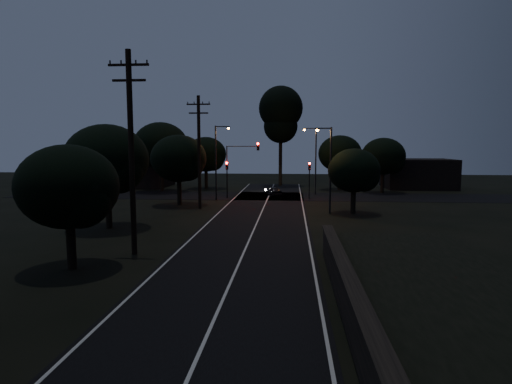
{
  "coord_description": "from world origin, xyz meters",
  "views": [
    {
      "loc": [
        2.61,
        -7.47,
        6.04
      ],
      "look_at": [
        0.0,
        24.0,
        2.5
      ],
      "focal_mm": 30.0,
      "sensor_mm": 36.0,
      "label": 1
    }
  ],
  "objects_px": {
    "signal_left": "(227,173)",
    "streetlight_a": "(218,157)",
    "tall_pine": "(281,114)",
    "streetlight_b": "(314,156)",
    "signal_mast": "(242,159)",
    "signal_right": "(309,173)",
    "utility_pole_far": "(199,150)",
    "streetlight_c": "(329,164)",
    "utility_pole_mid": "(131,150)",
    "car": "(274,191)"
  },
  "relations": [
    {
      "from": "signal_left",
      "to": "streetlight_a",
      "type": "xyz_separation_m",
      "value": [
        -0.71,
        -1.99,
        1.8
      ]
    },
    {
      "from": "tall_pine",
      "to": "streetlight_b",
      "type": "xyz_separation_m",
      "value": [
        4.31,
        -11.0,
        -5.72
      ]
    },
    {
      "from": "streetlight_a",
      "to": "signal_mast",
      "type": "bearing_deg",
      "value": 39.77
    },
    {
      "from": "tall_pine",
      "to": "signal_mast",
      "type": "xyz_separation_m",
      "value": [
        -3.91,
        -15.01,
        -6.02
      ]
    },
    {
      "from": "signal_right",
      "to": "signal_mast",
      "type": "bearing_deg",
      "value": 179.97
    },
    {
      "from": "utility_pole_far",
      "to": "streetlight_c",
      "type": "relative_size",
      "value": 1.4
    },
    {
      "from": "utility_pole_mid",
      "to": "signal_mast",
      "type": "height_order",
      "value": "utility_pole_mid"
    },
    {
      "from": "car",
      "to": "tall_pine",
      "type": "bearing_deg",
      "value": -109.96
    },
    {
      "from": "utility_pole_far",
      "to": "streetlight_c",
      "type": "height_order",
      "value": "utility_pole_far"
    },
    {
      "from": "utility_pole_far",
      "to": "streetlight_a",
      "type": "distance_m",
      "value": 6.1
    },
    {
      "from": "tall_pine",
      "to": "signal_left",
      "type": "xyz_separation_m",
      "value": [
        -5.6,
        -15.01,
        -7.52
      ]
    },
    {
      "from": "utility_pole_mid",
      "to": "streetlight_c",
      "type": "bearing_deg",
      "value": 51.74
    },
    {
      "from": "utility_pole_far",
      "to": "signal_mast",
      "type": "xyz_separation_m",
      "value": [
        3.09,
        7.99,
        -1.15
      ]
    },
    {
      "from": "signal_right",
      "to": "car",
      "type": "height_order",
      "value": "signal_right"
    },
    {
      "from": "utility_pole_far",
      "to": "signal_right",
      "type": "relative_size",
      "value": 2.56
    },
    {
      "from": "signal_left",
      "to": "streetlight_b",
      "type": "relative_size",
      "value": 0.51
    },
    {
      "from": "signal_left",
      "to": "streetlight_a",
      "type": "bearing_deg",
      "value": -109.59
    },
    {
      "from": "signal_mast",
      "to": "streetlight_b",
      "type": "relative_size",
      "value": 0.78
    },
    {
      "from": "tall_pine",
      "to": "signal_right",
      "type": "distance_m",
      "value": 17.17
    },
    {
      "from": "signal_left",
      "to": "signal_right",
      "type": "xyz_separation_m",
      "value": [
        9.2,
        0.0,
        0.0
      ]
    },
    {
      "from": "streetlight_b",
      "to": "streetlight_a",
      "type": "bearing_deg",
      "value": -150.52
    },
    {
      "from": "signal_right",
      "to": "streetlight_a",
      "type": "xyz_separation_m",
      "value": [
        -9.91,
        -1.99,
        1.8
      ]
    },
    {
      "from": "car",
      "to": "streetlight_c",
      "type": "bearing_deg",
      "value": 95.06
    },
    {
      "from": "utility_pole_far",
      "to": "streetlight_a",
      "type": "bearing_deg",
      "value": 83.41
    },
    {
      "from": "streetlight_a",
      "to": "car",
      "type": "bearing_deg",
      "value": 36.47
    },
    {
      "from": "streetlight_a",
      "to": "streetlight_c",
      "type": "height_order",
      "value": "streetlight_a"
    },
    {
      "from": "signal_left",
      "to": "streetlight_b",
      "type": "height_order",
      "value": "streetlight_b"
    },
    {
      "from": "utility_pole_mid",
      "to": "utility_pole_far",
      "type": "bearing_deg",
      "value": 90.0
    },
    {
      "from": "utility_pole_far",
      "to": "streetlight_c",
      "type": "xyz_separation_m",
      "value": [
        11.83,
        -2.0,
        -1.13
      ]
    },
    {
      "from": "utility_pole_far",
      "to": "signal_right",
      "type": "xyz_separation_m",
      "value": [
        10.6,
        7.99,
        -2.65
      ]
    },
    {
      "from": "utility_pole_mid",
      "to": "signal_mast",
      "type": "bearing_deg",
      "value": 82.96
    },
    {
      "from": "signal_mast",
      "to": "streetlight_c",
      "type": "height_order",
      "value": "streetlight_c"
    },
    {
      "from": "car",
      "to": "signal_left",
      "type": "bearing_deg",
      "value": 6.49
    },
    {
      "from": "utility_pole_far",
      "to": "car",
      "type": "bearing_deg",
      "value": 57.58
    },
    {
      "from": "signal_left",
      "to": "utility_pole_far",
      "type": "bearing_deg",
      "value": -99.94
    },
    {
      "from": "signal_right",
      "to": "streetlight_a",
      "type": "bearing_deg",
      "value": -168.66
    },
    {
      "from": "signal_mast",
      "to": "car",
      "type": "xyz_separation_m",
      "value": [
        3.48,
        2.35,
        -3.79
      ]
    },
    {
      "from": "streetlight_b",
      "to": "streetlight_c",
      "type": "relative_size",
      "value": 1.07
    },
    {
      "from": "signal_mast",
      "to": "streetlight_c",
      "type": "bearing_deg",
      "value": -48.81
    },
    {
      "from": "signal_left",
      "to": "signal_mast",
      "type": "xyz_separation_m",
      "value": [
        1.69,
        0.0,
        1.5
      ]
    },
    {
      "from": "utility_pole_far",
      "to": "streetlight_a",
      "type": "height_order",
      "value": "utility_pole_far"
    },
    {
      "from": "streetlight_a",
      "to": "car",
      "type": "height_order",
      "value": "streetlight_a"
    },
    {
      "from": "signal_left",
      "to": "signal_right",
      "type": "height_order",
      "value": "same"
    },
    {
      "from": "signal_mast",
      "to": "car",
      "type": "bearing_deg",
      "value": 34.03
    },
    {
      "from": "streetlight_c",
      "to": "signal_left",
      "type": "bearing_deg",
      "value": 136.24
    },
    {
      "from": "signal_left",
      "to": "car",
      "type": "distance_m",
      "value": 6.12
    },
    {
      "from": "utility_pole_mid",
      "to": "signal_right",
      "type": "distance_m",
      "value": 27.3
    },
    {
      "from": "signal_left",
      "to": "streetlight_c",
      "type": "height_order",
      "value": "streetlight_c"
    },
    {
      "from": "streetlight_b",
      "to": "car",
      "type": "bearing_deg",
      "value": -160.74
    },
    {
      "from": "streetlight_b",
      "to": "signal_mast",
      "type": "bearing_deg",
      "value": -154.01
    }
  ]
}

